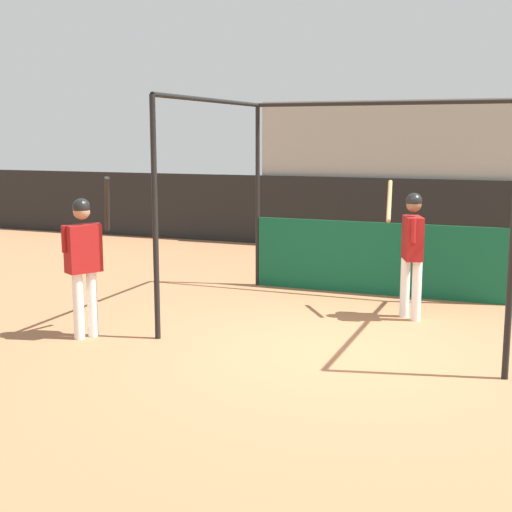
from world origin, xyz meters
TOP-DOWN VIEW (x-y plane):
  - ground_plane at (0.00, 0.00)m, footprint 60.00×60.00m
  - outfield_wall at (0.00, 7.45)m, footprint 24.00×0.12m
  - bleacher_section at (-0.00, 9.11)m, footprint 7.60×3.20m
  - batting_cage at (-0.17, 2.48)m, footprint 4.14×3.50m
  - player_batter at (0.54, 1.79)m, footprint 0.63×0.79m
  - player_waiting at (-3.05, -0.60)m, footprint 0.55×0.77m

SIDE VIEW (x-z plane):
  - ground_plane at x=0.00m, z-range 0.00..0.00m
  - outfield_wall at x=0.00m, z-range 0.00..1.57m
  - player_batter at x=0.54m, z-range 0.11..1.97m
  - player_waiting at x=-3.05m, z-range 0.04..2.05m
  - batting_cage at x=-0.17m, z-range -0.27..2.72m
  - bleacher_section at x=0.00m, z-range 0.00..3.24m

